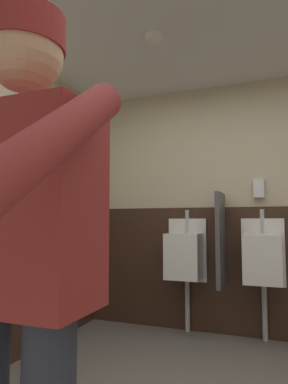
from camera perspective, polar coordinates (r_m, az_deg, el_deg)
wall_back at (r=3.68m, az=15.05°, el=-2.32°), size 3.86×0.12×2.55m
wainscot_band_back at (r=3.64m, az=15.15°, el=-12.44°), size 3.26×0.03×1.27m
downlight_far at (r=2.91m, az=1.55°, el=24.20°), size 0.14×0.14×0.03m
urinal_left at (r=3.57m, az=6.78°, el=-10.39°), size 0.40×0.34×1.24m
urinal_middle at (r=3.46m, az=19.09°, el=-10.34°), size 0.40×0.34×1.24m
privacy_divider_panel at (r=3.41m, az=12.61°, el=-7.66°), size 0.04×0.40×0.90m
person at (r=1.02m, az=-20.47°, el=-10.50°), size 0.65×0.60×1.72m
soap_dispenser at (r=3.58m, az=18.50°, el=0.56°), size 0.10×0.07×0.18m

